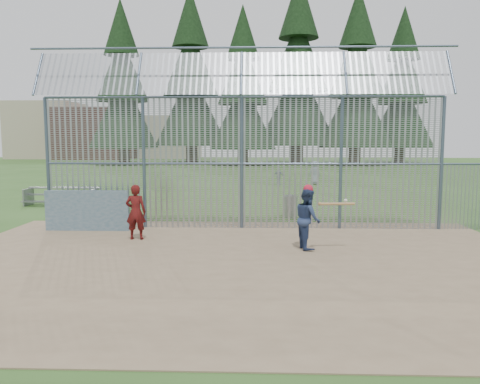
{
  "coord_description": "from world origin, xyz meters",
  "views": [
    {
      "loc": [
        0.44,
        -10.71,
        2.74
      ],
      "look_at": [
        0.0,
        2.0,
        1.3
      ],
      "focal_mm": 35.0,
      "sensor_mm": 36.0,
      "label": 1
    }
  ],
  "objects_px": {
    "dugout_wall": "(87,211)",
    "onlooker": "(136,212)",
    "trash_can": "(290,206)",
    "bleacher": "(61,196)",
    "batter": "(308,219)"
  },
  "relations": [
    {
      "from": "onlooker",
      "to": "trash_can",
      "type": "height_order",
      "value": "onlooker"
    },
    {
      "from": "dugout_wall",
      "to": "bleacher",
      "type": "height_order",
      "value": "dugout_wall"
    },
    {
      "from": "dugout_wall",
      "to": "onlooker",
      "type": "bearing_deg",
      "value": -33.5
    },
    {
      "from": "dugout_wall",
      "to": "batter",
      "type": "distance_m",
      "value": 6.67
    },
    {
      "from": "onlooker",
      "to": "bleacher",
      "type": "relative_size",
      "value": 0.5
    },
    {
      "from": "trash_can",
      "to": "batter",
      "type": "bearing_deg",
      "value": -89.17
    },
    {
      "from": "onlooker",
      "to": "bleacher",
      "type": "bearing_deg",
      "value": -54.0
    },
    {
      "from": "onlooker",
      "to": "bleacher",
      "type": "distance_m",
      "value": 8.18
    },
    {
      "from": "onlooker",
      "to": "trash_can",
      "type": "relative_size",
      "value": 1.84
    },
    {
      "from": "batter",
      "to": "onlooker",
      "type": "relative_size",
      "value": 1.0
    },
    {
      "from": "trash_can",
      "to": "bleacher",
      "type": "relative_size",
      "value": 0.27
    },
    {
      "from": "dugout_wall",
      "to": "batter",
      "type": "xyz_separation_m",
      "value": [
        6.33,
        -2.1,
        0.15
      ]
    },
    {
      "from": "dugout_wall",
      "to": "trash_can",
      "type": "height_order",
      "value": "dugout_wall"
    },
    {
      "from": "onlooker",
      "to": "trash_can",
      "type": "xyz_separation_m",
      "value": [
        4.48,
        4.0,
        -0.39
      ]
    },
    {
      "from": "batter",
      "to": "trash_can",
      "type": "distance_m",
      "value": 4.94
    }
  ]
}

